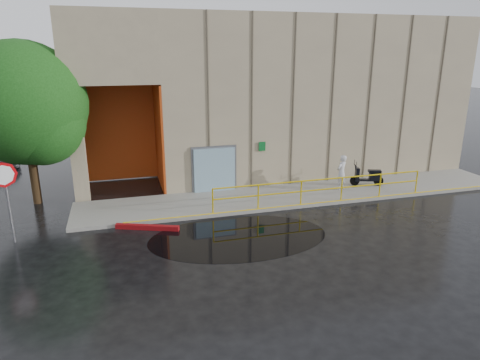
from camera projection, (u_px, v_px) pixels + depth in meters
The scene contains 10 objects.
ground at pixel (248, 248), 14.37m from camera, with size 120.00×120.00×0.00m, color black.
sidewalk at pixel (303, 194), 19.55m from camera, with size 20.00×3.00×0.15m, color gray.
building at pixel (277, 90), 24.62m from camera, with size 20.00×10.17×8.00m.
guardrail at pixel (322, 190), 18.20m from camera, with size 9.56×0.06×1.03m.
person at pixel (341, 172), 19.80m from camera, with size 0.59×0.39×1.63m, color #BDBDC2.
scooter at pixel (368, 171), 20.38m from camera, with size 1.63×0.95×1.23m.
stop_sign at pixel (5, 186), 14.18m from camera, with size 0.79×0.42×2.87m.
red_curb at pixel (147, 227), 15.83m from camera, with size 2.40×0.18×0.18m, color maroon.
puddle at pixel (239, 237), 15.22m from camera, with size 6.40×3.94×0.01m, color black.
tree_near at pixel (28, 108), 17.42m from camera, with size 5.05×5.05×6.84m.
Camera 1 is at (-3.88, -12.52, 6.33)m, focal length 32.00 mm.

